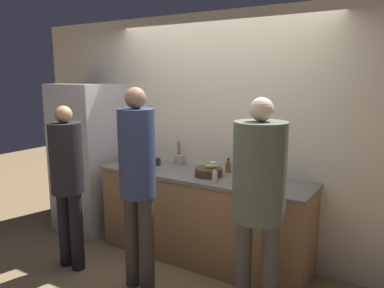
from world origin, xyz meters
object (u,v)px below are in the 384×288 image
cup_black (157,162)px  bottle_green (238,175)px  person_center (137,174)px  bottle_clear (215,177)px  refrigerator (89,158)px  cup_white (213,166)px  person_left (67,176)px  bottle_amber (228,167)px  fruit_bowl (209,172)px  person_right (259,188)px  utensil_crock (179,159)px  potted_plant (263,165)px

cup_black → bottle_green: bearing=-9.4°
cup_black → person_center: bearing=-63.0°
bottle_clear → bottle_green: bearing=26.9°
refrigerator → cup_white: (1.64, 0.25, 0.06)m
refrigerator → person_left: (0.58, -0.83, 0.05)m
person_center → cup_black: person_center is taller
person_left → bottle_amber: bearing=40.8°
fruit_bowl → bottle_clear: (0.17, -0.18, 0.02)m
person_right → bottle_clear: person_right is taller
utensil_crock → bottle_amber: 0.63m
bottle_amber → bottle_green: bearing=-50.8°
refrigerator → cup_white: 1.66m
person_left → fruit_bowl: size_ratio=5.98×
bottle_amber → fruit_bowl: bearing=-112.4°
bottle_clear → potted_plant: size_ratio=0.65×
person_right → potted_plant: (-0.30, 0.86, -0.04)m
person_right → bottle_clear: bearing=143.9°
refrigerator → bottle_clear: 1.90m
person_left → person_center: person_center is taller
person_center → cup_white: size_ratio=21.54×
refrigerator → fruit_bowl: (1.72, -0.00, 0.06)m
fruit_bowl → cup_black: size_ratio=3.23×
bottle_amber → bottle_green: bottle_green is taller
utensil_crock → person_right: bearing=-34.0°
person_right → cup_white: person_right is taller
fruit_bowl → person_right: bearing=-38.7°
refrigerator → person_left: 1.01m
person_left → bottle_amber: person_left is taller
utensil_crock → bottle_clear: utensil_crock is taller
person_center → bottle_clear: size_ratio=12.17×
person_right → potted_plant: size_ratio=7.71×
bottle_amber → potted_plant: bearing=-2.4°
potted_plant → person_center: bearing=-128.6°
cup_black → cup_white: size_ratio=1.00×
person_center → person_right: 1.09m
refrigerator → person_center: size_ratio=1.00×
utensil_crock → potted_plant: 1.02m
bottle_green → cup_black: bottle_green is taller
bottle_green → potted_plant: (0.13, 0.31, 0.05)m
bottle_clear → person_right: bearing=-36.1°
bottle_amber → person_right: bearing=-51.8°
cup_black → potted_plant: 1.23m
cup_white → potted_plant: bearing=-2.0°
fruit_bowl → utensil_crock: utensil_crock is taller
person_center → refrigerator: bearing=152.0°
person_left → person_right: (1.93, 0.19, 0.13)m
utensil_crock → bottle_amber: bearing=-1.2°
person_right → bottle_green: person_right is taller
person_right → cup_black: size_ratio=20.86×
utensil_crock → fruit_bowl: bearing=-25.8°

